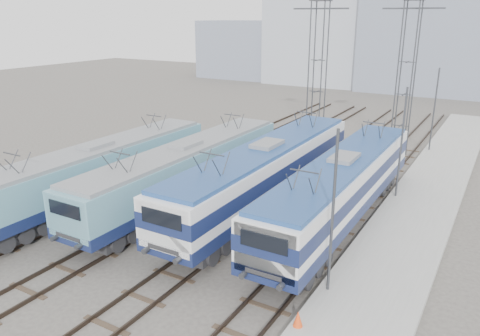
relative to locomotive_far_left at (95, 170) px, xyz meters
name	(u,v)px	position (x,y,z in m)	size (l,w,h in m)	color
ground	(135,263)	(6.75, -4.20, -2.20)	(160.00, 160.00, 0.00)	#514C47
platform	(400,243)	(16.95, 3.80, -2.05)	(4.00, 70.00, 0.30)	#9E9E99
locomotive_far_left	(95,170)	(0.00, 0.00, 0.00)	(2.79, 17.61, 3.31)	#15204C
locomotive_center_left	(184,170)	(4.50, 2.74, 0.01)	(2.81, 17.71, 3.33)	#15204C
locomotive_center_right	(265,171)	(9.00, 4.46, 0.20)	(2.98, 18.88, 3.55)	#15204C
locomotive_far_right	(341,185)	(13.50, 4.56, 0.12)	(2.88, 18.19, 3.42)	#15204C
catenary_tower_west	(317,71)	(6.75, 17.80, 4.44)	(4.50, 1.20, 12.00)	#3F4247
catenary_tower_east	(406,73)	(13.25, 19.80, 4.44)	(4.50, 1.20, 12.00)	#3F4247
mast_front	(332,217)	(15.35, -2.20, 1.30)	(0.12, 0.12, 7.00)	#3F4247
mast_mid	(401,146)	(15.35, 9.80, 1.30)	(0.12, 0.12, 7.00)	#3F4247
mast_rear	(434,112)	(15.35, 21.80, 1.30)	(0.12, 0.12, 7.00)	#3F4247
safety_cone	(298,319)	(15.25, -5.01, -1.60)	(0.36, 0.36, 0.61)	#EE4716
building_west	(327,40)	(-7.25, 57.80, 4.80)	(18.00, 12.00, 14.00)	#A3ABB7
building_center	(446,29)	(10.75, 57.80, 6.80)	(22.00, 14.00, 18.00)	gray
building_far_west	(243,49)	(-23.25, 57.80, 2.80)	(14.00, 10.00, 10.00)	gray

